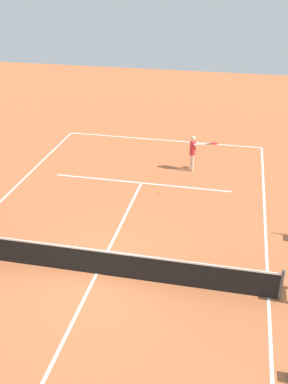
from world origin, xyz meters
TOP-DOWN VIEW (x-y plane):
  - ground_plane at (0.00, 0.00)m, footprint 60.00×60.00m
  - court_lines at (0.00, 0.00)m, footprint 11.06×24.77m
  - tennis_net at (0.00, 0.00)m, footprint 11.66×0.10m
  - player_serving at (-2.13, -8.66)m, footprint 1.34×0.59m
  - tennis_ball at (-0.96, -6.05)m, footprint 0.07×0.07m

SIDE VIEW (x-z plane):
  - ground_plane at x=0.00m, z-range 0.00..0.00m
  - court_lines at x=0.00m, z-range 0.00..0.01m
  - tennis_ball at x=-0.96m, z-range 0.00..0.07m
  - tennis_net at x=0.00m, z-range -0.04..1.03m
  - player_serving at x=-2.13m, z-range 0.18..1.95m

